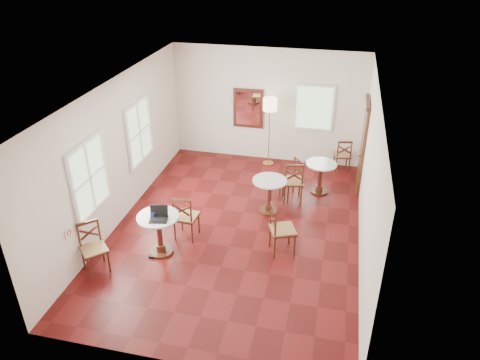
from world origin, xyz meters
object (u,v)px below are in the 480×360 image
(chair_back_a, at_px, (343,155))
(power_adapter, at_px, (152,257))
(water_glass, at_px, (157,213))
(navy_mug, at_px, (154,215))
(chair_near_a, at_px, (186,216))
(chair_back_b, at_px, (292,179))
(mouse, at_px, (160,216))
(cafe_table_mid, at_px, (269,192))
(cafe_table_back, at_px, (320,174))
(floor_lamp, at_px, (270,109))
(chair_near_b, at_px, (93,248))
(cafe_table_near, at_px, (159,230))
(laptop, at_px, (159,216))
(chair_mid_b, at_px, (281,229))
(chair_mid_a, at_px, (293,182))

(chair_back_a, relative_size, power_adapter, 7.91)
(water_glass, bearing_deg, navy_mug, -122.25)
(chair_near_a, bearing_deg, chair_back_b, -129.21)
(chair_near_a, height_order, mouse, chair_near_a)
(cafe_table_mid, height_order, power_adapter, cafe_table_mid)
(cafe_table_mid, distance_m, navy_mug, 2.72)
(navy_mug, bearing_deg, power_adapter, -110.73)
(cafe_table_back, height_order, floor_lamp, floor_lamp)
(power_adapter, bearing_deg, floor_lamp, 71.65)
(chair_near_b, relative_size, navy_mug, 7.61)
(water_glass, height_order, power_adapter, water_glass)
(cafe_table_near, bearing_deg, navy_mug, -140.94)
(cafe_table_back, bearing_deg, chair_near_a, -135.49)
(laptop, bearing_deg, mouse, 86.79)
(chair_near_b, distance_m, power_adapter, 1.11)
(mouse, relative_size, power_adapter, 0.94)
(chair_near_b, height_order, water_glass, chair_near_b)
(mouse, xyz_separation_m, power_adapter, (-0.16, -0.18, -0.83))
(chair_mid_b, height_order, laptop, laptop)
(cafe_table_near, xyz_separation_m, cafe_table_back, (2.81, 3.04, -0.05))
(cafe_table_near, bearing_deg, water_glass, 116.16)
(chair_mid_b, xyz_separation_m, laptop, (-2.19, -0.63, 0.38))
(chair_mid_a, relative_size, navy_mug, 7.97)
(chair_near_b, relative_size, floor_lamp, 0.53)
(floor_lamp, bearing_deg, chair_back_a, 1.47)
(chair_back_a, bearing_deg, laptop, 41.19)
(chair_mid_b, height_order, chair_back_a, chair_mid_b)
(chair_mid_b, relative_size, power_adapter, 9.28)
(power_adapter, bearing_deg, water_glass, 65.87)
(cafe_table_back, height_order, chair_near_a, chair_near_a)
(chair_mid_a, height_order, laptop, laptop)
(cafe_table_near, bearing_deg, chair_mid_b, 13.76)
(floor_lamp, relative_size, power_adapter, 16.34)
(cafe_table_mid, height_order, mouse, mouse)
(chair_near_b, height_order, chair_back_a, chair_near_b)
(chair_back_b, height_order, mouse, chair_back_b)
(chair_back_b, relative_size, water_glass, 8.45)
(mouse, bearing_deg, cafe_table_mid, 31.51)
(chair_back_b, distance_m, water_glass, 3.45)
(cafe_table_near, distance_m, chair_back_a, 5.42)
(laptop, distance_m, power_adapter, 0.90)
(floor_lamp, xyz_separation_m, water_glass, (-1.38, -4.24, -0.65))
(cafe_table_mid, bearing_deg, navy_mug, -132.97)
(mouse, xyz_separation_m, water_glass, (-0.06, 0.05, 0.04))
(water_glass, bearing_deg, cafe_table_back, 46.96)
(chair_near_b, distance_m, chair_mid_a, 4.55)
(chair_near_b, distance_m, chair_back_b, 4.63)
(cafe_table_back, relative_size, mouse, 7.30)
(chair_near_a, bearing_deg, chair_mid_a, -131.60)
(chair_back_b, distance_m, floor_lamp, 2.11)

